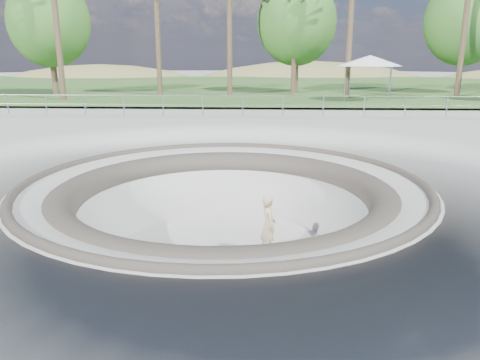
# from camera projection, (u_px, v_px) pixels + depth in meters

# --- Properties ---
(ground) EXTENTS (180.00, 180.00, 0.00)m
(ground) POSITION_uv_depth(u_px,v_px,m) (224.00, 183.00, 11.89)
(ground) COLOR #A8A9A4
(ground) RESTS_ON ground
(skate_bowl) EXTENTS (14.00, 14.00, 4.10)m
(skate_bowl) POSITION_uv_depth(u_px,v_px,m) (224.00, 249.00, 12.36)
(skate_bowl) COLOR #A8A9A4
(skate_bowl) RESTS_ON ground
(grass_strip) EXTENTS (180.00, 36.00, 0.12)m
(grass_strip) POSITION_uv_depth(u_px,v_px,m) (252.00, 86.00, 44.62)
(grass_strip) COLOR #2D5421
(grass_strip) RESTS_ON ground
(distant_hills) EXTENTS (103.20, 45.00, 28.60)m
(distant_hills) POSITION_uv_depth(u_px,v_px,m) (281.00, 126.00, 68.69)
(distant_hills) COLOR olive
(distant_hills) RESTS_ON ground
(safety_railing) EXTENTS (25.00, 0.06, 1.03)m
(safety_railing) POSITION_uv_depth(u_px,v_px,m) (243.00, 105.00, 23.28)
(safety_railing) COLOR gray
(safety_railing) RESTS_ON ground
(skateboard) EXTENTS (0.79, 0.29, 0.08)m
(skateboard) POSITION_uv_depth(u_px,v_px,m) (268.00, 255.00, 12.00)
(skateboard) COLOR #91613A
(skateboard) RESTS_ON ground
(skater) EXTENTS (0.52, 0.66, 1.59)m
(skater) POSITION_uv_depth(u_px,v_px,m) (268.00, 226.00, 11.79)
(skater) COLOR tan
(skater) RESTS_ON skateboard
(canopy_white) EXTENTS (5.37, 5.37, 2.82)m
(canopy_white) POSITION_uv_depth(u_px,v_px,m) (370.00, 61.00, 29.43)
(canopy_white) COLOR gray
(canopy_white) RESTS_ON ground
(bushy_tree_left) EXTENTS (5.81, 5.28, 8.38)m
(bushy_tree_left) POSITION_uv_depth(u_px,v_px,m) (49.00, 22.00, 33.31)
(bushy_tree_left) COLOR brown
(bushy_tree_left) RESTS_ON ground
(bushy_tree_mid) EXTENTS (5.96, 5.42, 8.60)m
(bushy_tree_mid) POSITION_uv_depth(u_px,v_px,m) (297.00, 22.00, 35.16)
(bushy_tree_mid) COLOR brown
(bushy_tree_mid) RESTS_ON ground
(bushy_tree_right) EXTENTS (6.00, 5.46, 8.66)m
(bushy_tree_right) POSITION_uv_depth(u_px,v_px,m) (466.00, 21.00, 34.87)
(bushy_tree_right) COLOR brown
(bushy_tree_right) RESTS_ON ground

